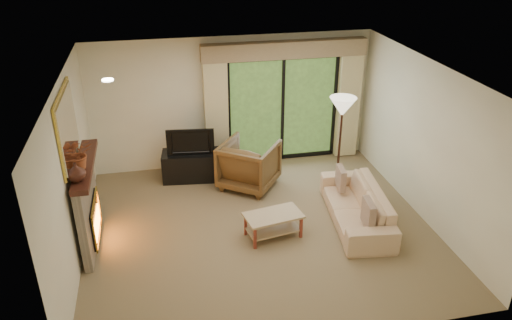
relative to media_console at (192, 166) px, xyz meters
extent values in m
plane|color=#826E4D|center=(0.90, -1.95, -0.28)|extent=(5.50, 5.50, 0.00)
plane|color=silver|center=(0.90, -1.95, 2.32)|extent=(5.50, 5.50, 0.00)
plane|color=#ECE2C4|center=(0.90, 0.55, 1.02)|extent=(5.00, 0.00, 5.00)
plane|color=#ECE2C4|center=(0.90, -4.45, 1.02)|extent=(5.00, 0.00, 5.00)
plane|color=#ECE2C4|center=(-1.85, -1.95, 1.02)|extent=(0.00, 5.00, 5.00)
plane|color=#ECE2C4|center=(3.65, -1.95, 1.02)|extent=(0.00, 5.00, 5.00)
cube|color=beige|center=(0.55, 0.39, 0.92)|extent=(0.45, 0.18, 2.35)
cube|color=beige|center=(3.25, 0.39, 0.92)|extent=(0.45, 0.18, 2.35)
cube|color=#987E5C|center=(1.90, 0.41, 2.04)|extent=(3.20, 0.24, 0.32)
cube|color=black|center=(0.00, 0.00, 0.00)|extent=(1.16, 0.63, 0.56)
imported|color=black|center=(0.00, 0.00, 0.53)|extent=(0.89, 0.22, 0.51)
imported|color=brown|center=(1.01, -0.51, 0.17)|extent=(1.34, 1.35, 0.89)
imported|color=#D7AF88|center=(2.51, -2.06, 0.02)|extent=(1.05, 2.13, 0.60)
cube|color=brown|center=(2.44, -2.65, 0.24)|extent=(0.16, 0.42, 0.41)
cube|color=brown|center=(2.44, -1.48, 0.23)|extent=(0.15, 0.39, 0.38)
imported|color=#3B1B13|center=(-1.71, -2.30, 1.22)|extent=(0.31, 0.31, 0.27)
imported|color=#964725|center=(-1.71, -1.93, 1.32)|extent=(0.47, 0.43, 0.46)
camera|label=1|loc=(-0.58, -8.60, 4.32)|focal=35.00mm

